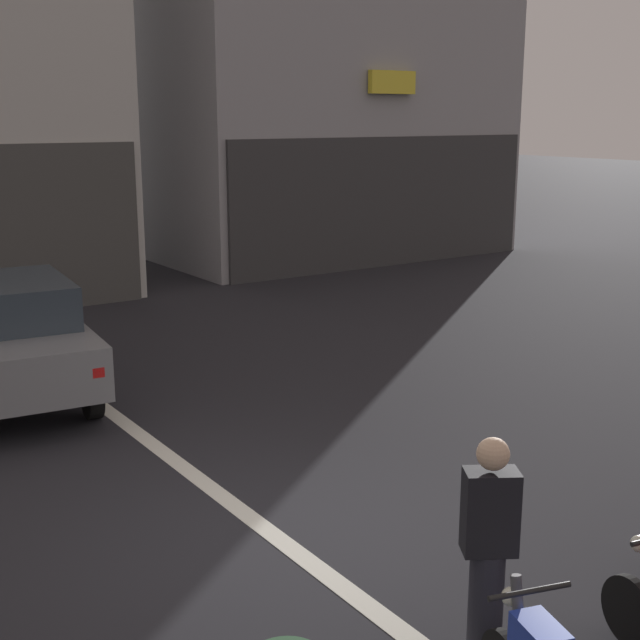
% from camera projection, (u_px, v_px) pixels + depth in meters
% --- Properties ---
extents(ground_plane, '(120.00, 120.00, 0.00)m').
position_uv_depth(ground_plane, '(281.00, 541.00, 7.72)').
color(ground_plane, '#232328').
extents(lane_centre_line, '(0.20, 18.00, 0.01)m').
position_uv_depth(lane_centre_line, '(63.00, 377.00, 12.54)').
color(lane_centre_line, silver).
rests_on(lane_centre_line, ground).
extents(car_grey_crossing_near, '(2.18, 4.26, 1.64)m').
position_uv_depth(car_grey_crossing_near, '(7.00, 335.00, 11.37)').
color(car_grey_crossing_near, black).
rests_on(car_grey_crossing_near, ground).
extents(person_by_motorcycles, '(0.42, 0.38, 1.67)m').
position_uv_depth(person_by_motorcycles, '(488.00, 552.00, 5.78)').
color(person_by_motorcycles, '#23232D').
rests_on(person_by_motorcycles, ground).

